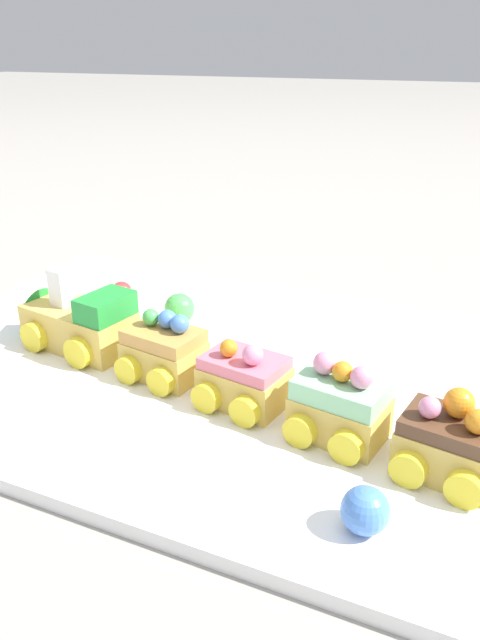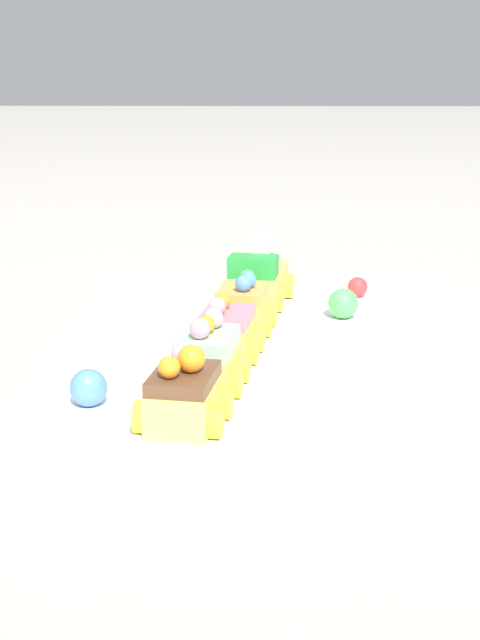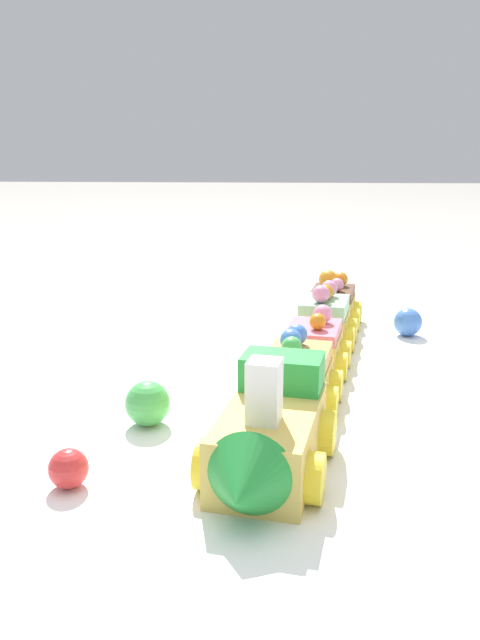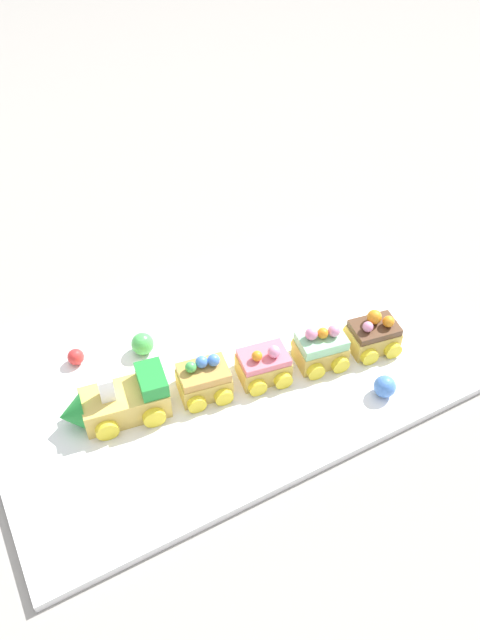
{
  "view_description": "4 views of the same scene",
  "coord_description": "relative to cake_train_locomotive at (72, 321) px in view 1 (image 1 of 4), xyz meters",
  "views": [
    {
      "loc": [
        -0.21,
        0.45,
        0.28
      ],
      "look_at": [
        0.01,
        -0.02,
        0.05
      ],
      "focal_mm": 35.0,
      "sensor_mm": 36.0,
      "label": 1
    },
    {
      "loc": [
        -0.8,
        0.02,
        0.27
      ],
      "look_at": [
        0.01,
        0.04,
        0.04
      ],
      "focal_mm": 50.0,
      "sensor_mm": 36.0,
      "label": 2
    },
    {
      "loc": [
        0.49,
        0.03,
        0.19
      ],
      "look_at": [
        -0.02,
        -0.01,
        0.06
      ],
      "focal_mm": 35.0,
      "sensor_mm": 36.0,
      "label": 3
    },
    {
      "loc": [
        0.26,
        0.52,
        0.66
      ],
      "look_at": [
        -0.02,
        0.0,
        0.08
      ],
      "focal_mm": 35.0,
      "sensor_mm": 36.0,
      "label": 4
    }
  ],
  "objects": [
    {
      "name": "cake_car_mint",
      "position": [
        -0.28,
        0.04,
        -0.0
      ],
      "size": [
        0.07,
        0.07,
        0.06
      ],
      "rotation": [
        0.0,
        0.0,
        -0.16
      ],
      "color": "#E0BC56",
      "rests_on": "display_board"
    },
    {
      "name": "gumball_blue",
      "position": [
        -0.32,
        0.13,
        -0.01
      ],
      "size": [
        0.03,
        0.03,
        0.03
      ],
      "primitive_type": "sphere",
      "color": "#4C84E0",
      "rests_on": "display_board"
    },
    {
      "name": "cake_train_locomotive",
      "position": [
        0.0,
        0.0,
        0.0
      ],
      "size": [
        0.14,
        0.08,
        0.08
      ],
      "rotation": [
        0.0,
        0.0,
        -0.16
      ],
      "color": "#E0BC56",
      "rests_on": "display_board"
    },
    {
      "name": "cake_car_strawberry",
      "position": [
        -0.19,
        0.03,
        -0.0
      ],
      "size": [
        0.07,
        0.07,
        0.06
      ],
      "rotation": [
        0.0,
        0.0,
        -0.16
      ],
      "color": "#E0BC56",
      "rests_on": "display_board"
    },
    {
      "name": "ground_plane",
      "position": [
        -0.16,
        -0.02,
        -0.04
      ],
      "size": [
        10.0,
        10.0,
        0.0
      ],
      "primitive_type": "plane",
      "color": "gray"
    },
    {
      "name": "gumball_red",
      "position": [
        0.02,
        -0.11,
        -0.01
      ],
      "size": [
        0.02,
        0.02,
        0.02
      ],
      "primitive_type": "sphere",
      "color": "red",
      "rests_on": "display_board"
    },
    {
      "name": "gumball_green",
      "position": [
        -0.07,
        -0.09,
        -0.01
      ],
      "size": [
        0.03,
        0.03,
        0.03
      ],
      "primitive_type": "sphere",
      "color": "#4CBC56",
      "rests_on": "display_board"
    },
    {
      "name": "cake_car_caramel",
      "position": [
        -0.11,
        0.02,
        -0.0
      ],
      "size": [
        0.07,
        0.07,
        0.06
      ],
      "rotation": [
        0.0,
        0.0,
        -0.16
      ],
      "color": "#E0BC56",
      "rests_on": "display_board"
    },
    {
      "name": "display_board",
      "position": [
        -0.16,
        -0.02,
        -0.03
      ],
      "size": [
        0.65,
        0.42,
        0.01
      ],
      "primitive_type": "cube",
      "color": "white",
      "rests_on": "ground_plane"
    },
    {
      "name": "cake_car_chocolate",
      "position": [
        -0.35,
        0.06,
        -0.0
      ],
      "size": [
        0.07,
        0.07,
        0.06
      ],
      "rotation": [
        0.0,
        0.0,
        -0.16
      ],
      "color": "#E0BC56",
      "rests_on": "display_board"
    }
  ]
}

